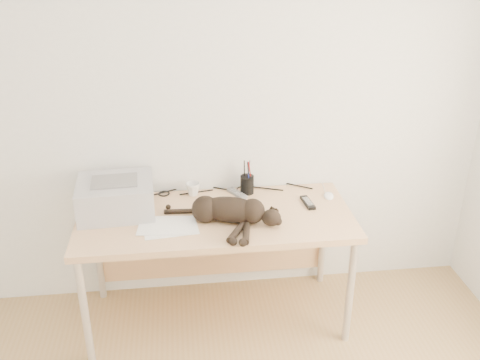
{
  "coord_description": "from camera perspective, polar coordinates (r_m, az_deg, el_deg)",
  "views": [
    {
      "loc": [
        -0.19,
        -1.33,
        2.26
      ],
      "look_at": [
        0.14,
        1.34,
        0.98
      ],
      "focal_mm": 40.0,
      "sensor_mm": 36.0,
      "label": 1
    }
  ],
  "objects": [
    {
      "name": "remote_black",
      "position": [
        3.27,
        7.24,
        -2.41
      ],
      "size": [
        0.06,
        0.17,
        0.02
      ],
      "primitive_type": "cube",
      "rotation": [
        0.0,
        0.0,
        0.11
      ],
      "color": "black",
      "rests_on": "desk"
    },
    {
      "name": "wall_back",
      "position": [
        3.23,
        -3.34,
        8.04
      ],
      "size": [
        3.5,
        0.0,
        3.5
      ],
      "primitive_type": "plane",
      "rotation": [
        1.57,
        0.0,
        0.0
      ],
      "color": "white",
      "rests_on": "floor"
    },
    {
      "name": "mouse",
      "position": [
        3.37,
        9.45,
        -1.52
      ],
      "size": [
        0.08,
        0.11,
        0.03
      ],
      "primitive_type": "ellipsoid",
      "rotation": [
        0.0,
        0.0,
        -0.22
      ],
      "color": "white",
      "rests_on": "desk"
    },
    {
      "name": "desk",
      "position": [
        3.26,
        -2.71,
        -5.11
      ],
      "size": [
        1.6,
        0.7,
        0.74
      ],
      "color": "tan",
      "rests_on": "floor"
    },
    {
      "name": "pen_cup",
      "position": [
        3.35,
        0.76,
        -0.44
      ],
      "size": [
        0.08,
        0.08,
        0.22
      ],
      "color": "black",
      "rests_on": "desk"
    },
    {
      "name": "papers",
      "position": [
        3.03,
        -7.71,
        -4.93
      ],
      "size": [
        0.35,
        0.26,
        0.01
      ],
      "color": "white",
      "rests_on": "desk"
    },
    {
      "name": "cat",
      "position": [
        3.02,
        -1.42,
        -3.34
      ],
      "size": [
        0.66,
        0.44,
        0.16
      ],
      "rotation": [
        0.0,
        0.0,
        -0.31
      ],
      "color": "black",
      "rests_on": "desk"
    },
    {
      "name": "mug",
      "position": [
        3.34,
        -5.05,
        -0.98
      ],
      "size": [
        0.12,
        0.12,
        0.08
      ],
      "primitive_type": "imported",
      "rotation": [
        0.0,
        0.0,
        0.68
      ],
      "color": "white",
      "rests_on": "desk"
    },
    {
      "name": "remote_grey",
      "position": [
        3.35,
        -0.32,
        -1.45
      ],
      "size": [
        0.12,
        0.16,
        0.02
      ],
      "primitive_type": "cube",
      "rotation": [
        0.0,
        0.0,
        0.53
      ],
      "color": "slate",
      "rests_on": "desk"
    },
    {
      "name": "printer",
      "position": [
        3.2,
        -13.09,
        -1.74
      ],
      "size": [
        0.45,
        0.39,
        0.2
      ],
      "color": "#A8A8AD",
      "rests_on": "desk"
    },
    {
      "name": "cable_tangle",
      "position": [
        3.39,
        -3.05,
        -1.18
      ],
      "size": [
        1.36,
        0.09,
        0.01
      ],
      "primitive_type": null,
      "color": "black",
      "rests_on": "desk"
    }
  ]
}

